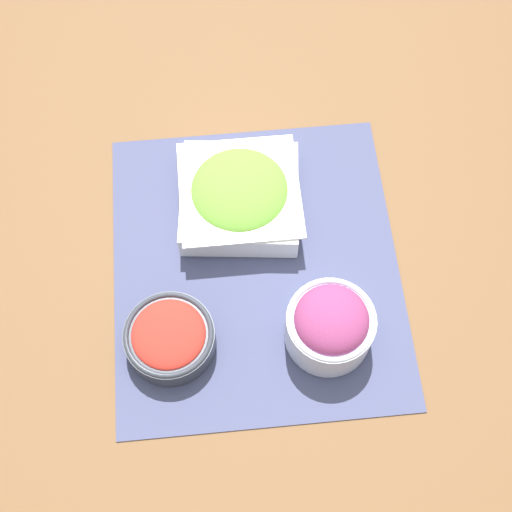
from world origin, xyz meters
name	(u,v)px	position (x,y,z in m)	size (l,w,h in m)	color
ground_plane	(256,266)	(0.00, 0.00, 0.00)	(3.00, 3.00, 0.00)	brown
placemat	(256,266)	(0.00, 0.00, 0.00)	(0.45, 0.39, 0.00)	#474C70
onion_bowl	(330,325)	(0.11, 0.08, 0.05)	(0.11, 0.11, 0.09)	silver
lettuce_bowl	(240,195)	(-0.10, -0.01, 0.04)	(0.18, 0.18, 0.06)	white
tomato_bowl	(169,337)	(0.10, -0.12, 0.03)	(0.12, 0.12, 0.05)	#333842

